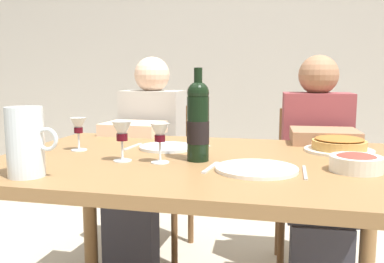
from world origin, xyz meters
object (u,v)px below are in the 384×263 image
object	(u,v)px
water_pitcher	(26,146)
salad_bowl	(356,162)
chair_right	(312,178)
dining_table	(200,183)
chair_left	(160,168)
baked_tart	(339,145)
diner_left	(146,156)
wine_glass_centre	(78,128)
wine_glass_right_diner	(122,133)
dinner_plate_right_setting	(257,169)
dinner_plate_left_setting	(167,147)
wine_bottle	(197,121)
diner_right	(318,166)
wine_glass_left_diner	(160,135)

from	to	relation	value
water_pitcher	salad_bowl	distance (m)	1.03
chair_right	dining_table	bearing A→B (deg)	59.02
chair_left	dining_table	bearing A→B (deg)	118.10
baked_tart	salad_bowl	xyz separation A→B (m)	(0.02, -0.34, 0.00)
water_pitcher	chair_left	size ratio (longest dim) A/B	0.24
chair_left	diner_left	distance (m)	0.26
wine_glass_centre	baked_tart	bearing A→B (deg)	11.91
wine_glass_right_diner	wine_glass_centre	distance (m)	0.29
dinner_plate_right_setting	dinner_plate_left_setting	bearing A→B (deg)	141.66
wine_bottle	chair_left	xyz separation A→B (m)	(-0.44, 0.96, -0.41)
dining_table	diner_right	bearing A→B (deg)	53.81
baked_tart	wine_glass_left_diner	xyz separation A→B (m)	(-0.63, -0.37, 0.07)
wine_glass_right_diner	diner_right	bearing A→B (deg)	45.84
wine_bottle	baked_tart	bearing A→B (deg)	29.99
water_pitcher	salad_bowl	world-z (taller)	water_pitcher
wine_glass_right_diner	diner_left	size ratio (longest dim) A/B	0.12
wine_glass_left_diner	dinner_plate_right_setting	world-z (taller)	wine_glass_left_diner
dining_table	diner_left	bearing A→B (deg)	123.81
chair_right	diner_right	bearing A→B (deg)	89.38
wine_glass_left_diner	dinner_plate_right_setting	bearing A→B (deg)	-6.85
wine_glass_right_diner	chair_right	size ratio (longest dim) A/B	0.16
wine_glass_left_diner	dinner_plate_left_setting	bearing A→B (deg)	101.64
salad_bowl	wine_glass_right_diner	xyz separation A→B (m)	(-0.78, -0.03, 0.07)
diner_right	chair_left	bearing A→B (deg)	-21.39
wine_glass_left_diner	wine_glass_right_diner	distance (m)	0.14
dining_table	water_pitcher	xyz separation A→B (m)	(-0.46, -0.38, 0.19)
dining_table	dinner_plate_left_setting	world-z (taller)	dinner_plate_left_setting
dining_table	diner_left	xyz separation A→B (m)	(-0.45, 0.68, -0.05)
baked_tart	chair_right	xyz separation A→B (m)	(-0.07, 0.61, -0.29)
dinner_plate_right_setting	chair_right	bearing A→B (deg)	77.28
chair_left	dinner_plate_left_setting	bearing A→B (deg)	111.85
salad_bowl	diner_left	size ratio (longest dim) A/B	0.14
dining_table	baked_tart	bearing A→B (deg)	26.64
dinner_plate_right_setting	wine_glass_left_diner	bearing A→B (deg)	173.15
dining_table	diner_right	size ratio (longest dim) A/B	1.29
baked_tart	diner_left	xyz separation A→B (m)	(-0.96, 0.42, -0.17)
diner_right	dining_table	bearing A→B (deg)	50.15
chair_right	wine_glass_left_diner	bearing A→B (deg)	56.13
wine_bottle	diner_left	distance (m)	0.90
dining_table	wine_glass_right_diner	distance (m)	0.34
baked_tart	dinner_plate_right_setting	size ratio (longest dim) A/B	1.02
dinner_plate_left_setting	diner_right	size ratio (longest dim) A/B	0.20
salad_bowl	diner_left	bearing A→B (deg)	142.05
chair_right	diner_right	size ratio (longest dim) A/B	0.75
wine_bottle	chair_right	xyz separation A→B (m)	(0.45, 0.90, -0.41)
water_pitcher	diner_left	distance (m)	1.09
wine_glass_left_diner	dinner_plate_left_setting	xyz separation A→B (m)	(-0.06, 0.27, -0.09)
dinner_plate_right_setting	salad_bowl	bearing A→B (deg)	11.67
water_pitcher	baked_tart	distance (m)	1.16
chair_left	diner_left	bearing A→B (deg)	90.35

